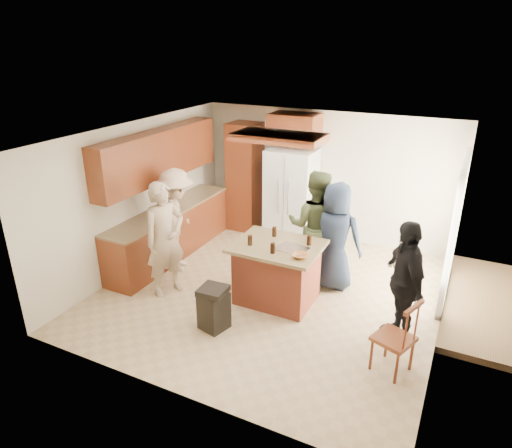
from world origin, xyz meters
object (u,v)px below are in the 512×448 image
at_px(kitchen_island, 277,272).
at_px(person_behind_right, 335,237).
at_px(person_front_left, 165,239).
at_px(spindle_chair, 395,339).
at_px(person_behind_left, 315,226).
at_px(refrigerator, 291,195).
at_px(trash_bin, 214,308).
at_px(person_side_right, 404,282).
at_px(person_counter, 176,220).

bearing_deg(kitchen_island, person_behind_right, 50.94).
xyz_separation_m(person_front_left, spindle_chair, (3.54, -0.33, -0.45)).
bearing_deg(person_behind_right, person_behind_left, -21.69).
bearing_deg(person_front_left, refrigerator, 4.81).
bearing_deg(trash_bin, person_side_right, 21.08).
xyz_separation_m(person_front_left, kitchen_island, (1.63, 0.53, -0.43)).
bearing_deg(person_front_left, person_counter, 46.19).
xyz_separation_m(person_behind_right, kitchen_island, (-0.64, -0.78, -0.40)).
distance_m(person_behind_right, refrigerator, 2.01).
bearing_deg(person_behind_left, person_front_left, 27.52).
bearing_deg(person_counter, refrigerator, -51.78).
distance_m(person_side_right, refrigerator, 3.53).
relative_size(person_behind_right, person_counter, 0.98).
xyz_separation_m(person_side_right, person_counter, (-3.79, 0.37, 0.04)).
distance_m(person_behind_left, kitchen_island, 1.08).
height_order(person_behind_left, kitchen_island, person_behind_left).
xyz_separation_m(refrigerator, kitchen_island, (0.71, -2.28, -0.43)).
xyz_separation_m(person_behind_left, kitchen_island, (-0.24, -0.96, -0.45)).
bearing_deg(person_behind_right, kitchen_island, 52.83).
relative_size(refrigerator, spindle_chair, 1.81).
bearing_deg(kitchen_island, person_counter, 173.73).
xyz_separation_m(person_front_left, person_behind_left, (1.87, 1.49, 0.02)).
xyz_separation_m(person_behind_right, person_counter, (-2.59, -0.57, 0.02)).
distance_m(person_behind_right, trash_bin, 2.22).
bearing_deg(person_behind_right, person_front_left, 32.08).
relative_size(kitchen_island, trash_bin, 2.03).
relative_size(person_behind_right, person_side_right, 1.03).
distance_m(kitchen_island, spindle_chair, 2.09).
bearing_deg(person_behind_left, person_counter, 7.66).
bearing_deg(trash_bin, person_counter, 139.28).
bearing_deg(trash_bin, spindle_chair, 4.57).
distance_m(person_front_left, person_counter, 0.82).
distance_m(person_behind_left, refrigerator, 1.63).
xyz_separation_m(person_behind_right, person_side_right, (1.20, -0.94, -0.03)).
xyz_separation_m(person_behind_left, trash_bin, (-0.72, -2.01, -0.60)).
distance_m(person_counter, trash_bin, 2.02).
relative_size(person_behind_left, person_behind_right, 1.06).
height_order(person_front_left, trash_bin, person_front_left).
bearing_deg(spindle_chair, refrigerator, 129.81).
distance_m(refrigerator, trash_bin, 3.39).
height_order(person_side_right, person_counter, person_counter).
xyz_separation_m(person_behind_left, refrigerator, (-0.95, 1.32, -0.02)).
bearing_deg(kitchen_island, person_front_left, -161.85).
height_order(refrigerator, kitchen_island, refrigerator).
bearing_deg(spindle_chair, kitchen_island, 155.68).
height_order(person_counter, kitchen_island, person_counter).
bearing_deg(person_behind_right, person_counter, 14.30).
bearing_deg(spindle_chair, person_behind_left, 132.50).
relative_size(person_behind_right, kitchen_island, 1.36).
relative_size(refrigerator, kitchen_island, 1.41).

